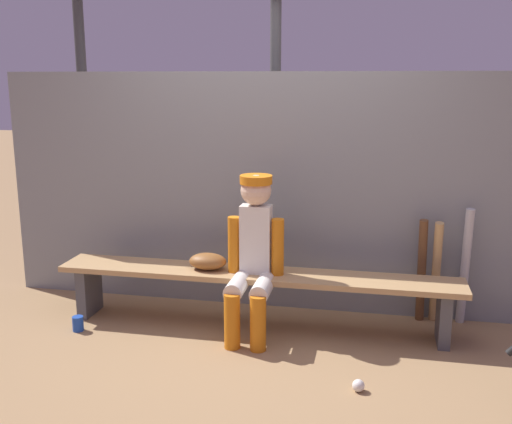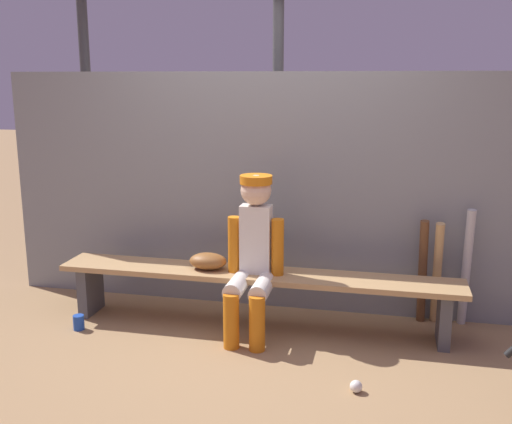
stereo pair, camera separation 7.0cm
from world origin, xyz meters
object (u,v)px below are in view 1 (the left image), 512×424
bat_wood_dark (422,271)px  bat_aluminum_silver (465,267)px  cup_on_bench (258,265)px  player_seated (253,251)px  cup_on_ground (78,324)px  baseball_glove (208,261)px  baseball (358,386)px  bat_wood_tan (436,272)px  dugout_bench (256,283)px

bat_wood_dark → bat_aluminum_silver: bearing=4.0°
cup_on_bench → player_seated: bearing=-96.5°
bat_aluminum_silver → cup_on_ground: (-2.76, -0.70, -0.39)m
baseball_glove → baseball: (1.15, -0.80, -0.45)m
bat_wood_tan → bat_aluminum_silver: bat_aluminum_silver is taller
baseball → cup_on_bench: 1.20m
dugout_bench → bat_aluminum_silver: 1.55m
player_seated → baseball_glove: 0.40m
player_seated → cup_on_bench: 0.17m
dugout_bench → baseball_glove: 0.39m
baseball_glove → bat_wood_tan: (1.66, 0.35, -0.09)m
dugout_bench → bat_wood_dark: (1.19, 0.35, 0.06)m
baseball_glove → bat_wood_dark: 1.60m
cup_on_bench → bat_aluminum_silver: bearing=13.8°
bat_wood_dark → cup_on_bench: bat_wood_dark is taller
player_seated → cup_on_ground: size_ratio=10.41×
baseball → cup_on_ground: size_ratio=0.67×
baseball → cup_on_ground: 2.10m
cup_on_ground → bat_wood_tan: bearing=14.8°
baseball_glove → baseball: bearing=-34.9°
bat_wood_dark → bat_wood_tan: bearing=0.6°
bat_wood_tan → baseball: bearing=-114.0°
player_seated → bat_aluminum_silver: (1.50, 0.47, -0.17)m
bat_aluminum_silver → dugout_bench: bearing=-166.3°
bat_wood_tan → dugout_bench: bearing=-165.0°
bat_wood_tan → cup_on_ground: (-2.56, -0.68, -0.35)m
cup_on_ground → bat_aluminum_silver: bearing=14.2°
baseball_glove → dugout_bench: bearing=0.0°
bat_wood_dark → player_seated: bearing=-159.2°
baseball_glove → bat_wood_dark: bearing=12.5°
dugout_bench → cup_on_bench: cup_on_bench is taller
bat_wood_tan → cup_on_ground: 2.67m
baseball_glove → bat_wood_tan: bat_wood_tan is taller
player_seated → baseball_glove: bearing=163.7°
player_seated → baseball_glove: size_ratio=4.09×
dugout_bench → bat_wood_dark: 1.24m
cup_on_bench → baseball_glove: bearing=-179.9°
baseball_glove → bat_wood_tan: size_ratio=0.35×
player_seated → cup_on_bench: player_seated is taller
cup_on_ground → cup_on_bench: (1.28, 0.33, 0.43)m
bat_wood_tan → baseball_glove: bearing=-168.2°
cup_on_ground → cup_on_bench: bearing=14.6°
bat_wood_dark → cup_on_bench: size_ratio=7.33×
bat_wood_dark → cup_on_ground: bat_wood_dark is taller
player_seated → cup_on_ground: 1.40m
player_seated → baseball: player_seated is taller
bat_wood_dark → bat_aluminum_silver: size_ratio=0.90×
player_seated → bat_aluminum_silver: size_ratio=1.28×
player_seated → bat_wood_dark: size_ratio=1.42×
dugout_bench → cup_on_ground: (-1.26, -0.33, -0.29)m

